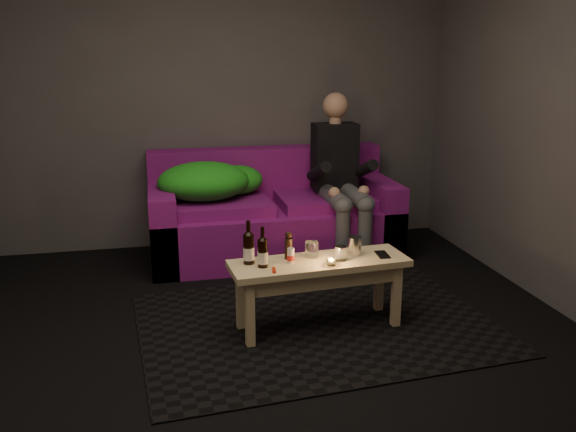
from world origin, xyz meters
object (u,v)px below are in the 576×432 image
coffee_table (319,272)px  steel_cup (355,246)px  beer_bottle_a (249,248)px  person (340,174)px  beer_bottle_b (263,252)px  sofa (272,218)px

coffee_table → steel_cup: 0.29m
coffee_table → beer_bottle_a: bearing=175.4°
person → coffee_table: size_ratio=1.20×
beer_bottle_b → steel_cup: beer_bottle_b is taller
coffee_table → steel_cup: (0.25, 0.06, 0.14)m
beer_bottle_a → person: bearing=53.1°
coffee_table → steel_cup: steel_cup is taller
coffee_table → beer_bottle_a: (-0.43, 0.04, 0.18)m
beer_bottle_b → beer_bottle_a: bearing=132.6°
coffee_table → steel_cup: bearing=13.1°
person → beer_bottle_a: 1.62m
person → steel_cup: 1.32m
beer_bottle_a → beer_bottle_b: bearing=-47.4°
sofa → beer_bottle_a: bearing=-106.4°
beer_bottle_a → steel_cup: 0.68m
sofa → beer_bottle_b: 1.59m
coffee_table → beer_bottle_b: beer_bottle_b is taller
steel_cup → coffee_table: bearing=-166.9°
person → sofa: bearing=163.0°
beer_bottle_a → beer_bottle_b: (0.07, -0.08, -0.01)m
beer_bottle_a → steel_cup: (0.68, 0.02, -0.04)m
sofa → person: 0.69m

